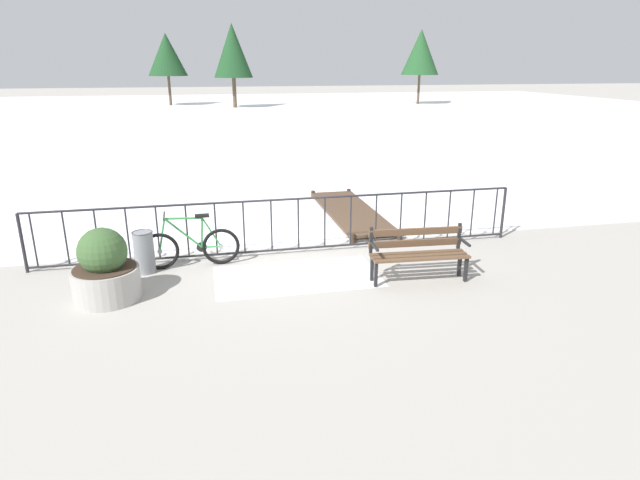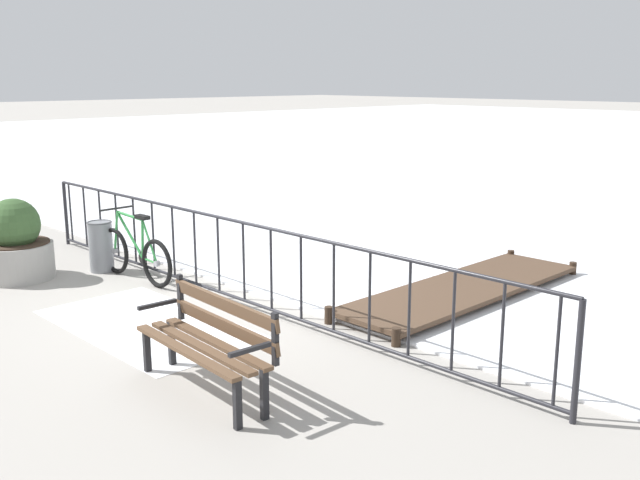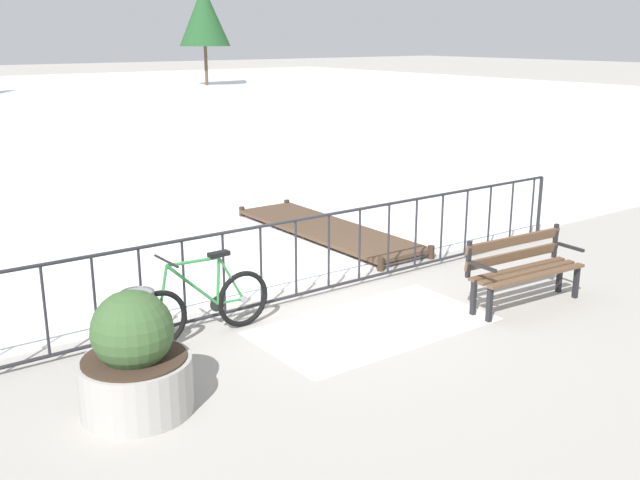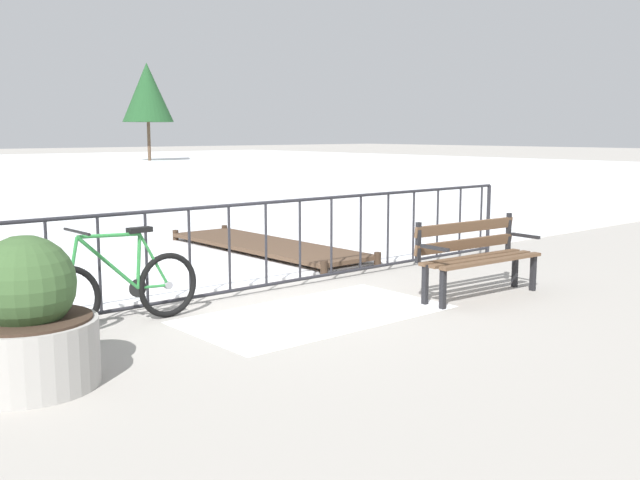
{
  "view_description": "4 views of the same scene",
  "coord_description": "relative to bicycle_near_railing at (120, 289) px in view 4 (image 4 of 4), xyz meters",
  "views": [
    {
      "loc": [
        -1.43,
        -9.47,
        3.41
      ],
      "look_at": [
        0.47,
        -0.89,
        0.52
      ],
      "focal_mm": 30.01,
      "sensor_mm": 36.0,
      "label": 1
    },
    {
      "loc": [
        6.88,
        -5.2,
        2.73
      ],
      "look_at": [
        1.39,
        0.18,
        0.99
      ],
      "focal_mm": 40.27,
      "sensor_mm": 36.0,
      "label": 2
    },
    {
      "loc": [
        -5.13,
        -7.15,
        3.24
      ],
      "look_at": [
        0.27,
        0.22,
        0.66
      ],
      "focal_mm": 41.0,
      "sensor_mm": 36.0,
      "label": 3
    },
    {
      "loc": [
        -4.68,
        -6.74,
        1.85
      ],
      "look_at": [
        1.12,
        0.04,
        0.53
      ],
      "focal_mm": 40.66,
      "sensor_mm": 36.0,
      "label": 4
    }
  ],
  "objects": [
    {
      "name": "planter_with_shrub",
      "position": [
        -1.25,
        -1.13,
        0.1
      ],
      "size": [
        1.0,
        1.0,
        1.13
      ],
      "color": "#9E9B96",
      "rests_on": "ground"
    },
    {
      "name": "wooden_dock",
      "position": [
        3.63,
        2.57,
        -0.25
      ],
      "size": [
        1.1,
        3.99,
        0.2
      ],
      "color": "#4C3828",
      "rests_on": "ground"
    },
    {
      "name": "bicycle_near_railing",
      "position": [
        0.0,
        0.0,
        0.0
      ],
      "size": [
        1.71,
        0.52,
        0.97
      ],
      "color": "black",
      "rests_on": "ground"
    },
    {
      "name": "trash_bin",
      "position": [
        -0.78,
        -0.1,
        0.0
      ],
      "size": [
        0.35,
        0.35,
        0.73
      ],
      "color": "gray",
      "rests_on": "ground"
    },
    {
      "name": "ground_plane",
      "position": [
        1.72,
        0.33,
        -0.37
      ],
      "size": [
        160.0,
        160.0,
        0.0
      ],
      "primitive_type": "plane",
      "color": "#9E9991"
    },
    {
      "name": "railing_fence",
      "position": [
        1.72,
        0.33,
        0.19
      ],
      "size": [
        9.06,
        0.06,
        1.07
      ],
      "color": "#232328",
      "rests_on": "ground"
    },
    {
      "name": "tree_west_mid",
      "position": [
        19.5,
        37.02,
        4.03
      ],
      "size": [
        3.27,
        3.27,
        6.3
      ],
      "color": "brown",
      "rests_on": "ground"
    },
    {
      "name": "snow_patch",
      "position": [
        1.73,
        -0.87,
        -0.36
      ],
      "size": [
        2.75,
        1.48,
        0.01
      ],
      "primitive_type": "cube",
      "color": "white",
      "rests_on": "ground"
    },
    {
      "name": "park_bench",
      "position": [
        3.66,
        -1.39,
        0.14
      ],
      "size": [
        1.63,
        0.59,
        0.89
      ],
      "color": "brown",
      "rests_on": "ground"
    }
  ]
}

